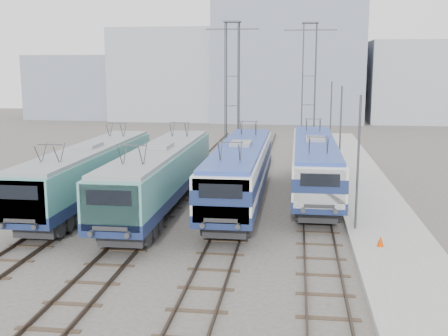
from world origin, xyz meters
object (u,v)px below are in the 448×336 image
locomotive_center_right (240,168)px  mast_mid (340,136)px  catenary_tower_east (309,86)px  locomotive_center_left (160,173)px  catenary_tower_west (232,86)px  locomotive_far_right (315,162)px  mast_rear (331,120)px  locomotive_far_left (89,171)px  safety_cone (381,241)px  mast_front (358,166)px

locomotive_center_right → mast_mid: 9.48m
catenary_tower_east → mast_mid: bearing=-78.1°
mast_mid → catenary_tower_east: bearing=101.9°
locomotive_center_left → mast_mid: size_ratio=2.60×
catenary_tower_west → catenary_tower_east: (6.50, 2.00, 0.00)m
locomotive_far_right → catenary_tower_east: 14.47m
locomotive_far_right → catenary_tower_west: (-6.75, 11.79, 4.37)m
locomotive_center_left → mast_rear: bearing=62.5°
locomotive_far_left → mast_mid: mast_mid is taller
locomotive_center_right → mast_rear: mast_rear is taller
locomotive_far_left → mast_rear: bearing=52.9°
locomotive_far_right → mast_mid: bearing=64.0°
catenary_tower_west → mast_mid: size_ratio=1.71×
locomotive_center_left → locomotive_far_right: (9.00, 5.05, 0.01)m
locomotive_center_left → catenary_tower_west: 17.54m
catenary_tower_east → locomotive_far_right: bearing=-89.0°
catenary_tower_west → safety_cone: catenary_tower_west is taller
mast_rear → safety_cone: mast_rear is taller
locomotive_center_left → mast_mid: (10.85, 8.83, 1.24)m
locomotive_far_left → catenary_tower_west: catenary_tower_west is taller
mast_front → safety_cone: mast_front is taller
locomotive_center_right → locomotive_center_left: bearing=-157.1°
locomotive_far_right → mast_front: 8.51m
locomotive_far_right → safety_cone: bearing=-76.2°
locomotive_center_left → mast_rear: mast_rear is taller
mast_mid → locomotive_center_left: bearing=-140.8°
mast_front → safety_cone: bearing=-73.0°
locomotive_far_left → locomotive_far_right: size_ratio=0.99×
catenary_tower_east → mast_front: 22.32m
locomotive_far_left → locomotive_far_right: (13.50, 4.52, 0.08)m
locomotive_far_left → locomotive_center_left: 4.53m
mast_front → safety_cone: 4.14m
locomotive_center_left → mast_mid: mast_mid is taller
mast_rear → mast_front: bearing=-90.0°
locomotive_center_right → locomotive_far_right: size_ratio=1.01×
catenary_tower_west → catenary_tower_east: 6.80m
catenary_tower_east → safety_cone: 25.68m
locomotive_far_left → mast_front: (15.35, -3.69, 1.30)m
locomotive_center_left → safety_cone: size_ratio=37.04×
locomotive_far_left → locomotive_far_right: locomotive_far_right is taller
catenary_tower_west → catenary_tower_east: bearing=17.1°
locomotive_far_right → catenary_tower_east: size_ratio=1.48×
locomotive_center_left → locomotive_far_right: locomotive_center_left is taller
mast_mid → safety_cone: (0.85, -14.78, -2.95)m
safety_cone → locomotive_center_right: bearing=132.5°
mast_front → mast_rear: (0.00, 24.00, 0.00)m
locomotive_far_left → mast_front: bearing=-13.5°
locomotive_far_left → mast_rear: (15.35, 20.31, 1.30)m
catenary_tower_east → locomotive_far_left: bearing=-125.9°
locomotive_center_right → mast_rear: 20.00m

